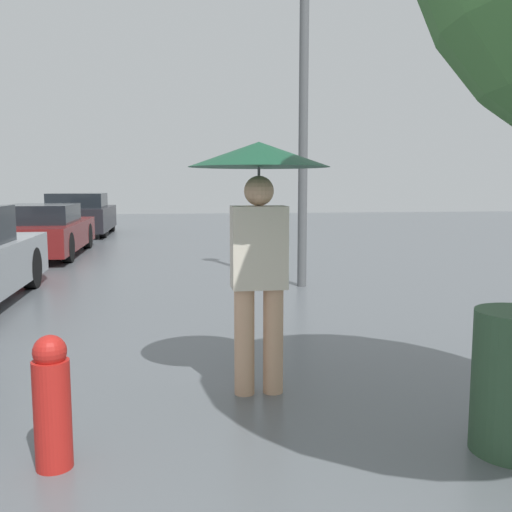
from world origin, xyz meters
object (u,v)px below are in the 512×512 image
(street_lamp, at_px, (304,80))
(pedestrian, at_px, (259,198))
(fire_hydrant, at_px, (52,402))
(parked_car_third, at_px, (43,231))
(parked_car_farthest, at_px, (79,215))

(street_lamp, bearing_deg, pedestrian, -106.95)
(street_lamp, relative_size, fire_hydrant, 6.46)
(street_lamp, bearing_deg, parked_car_third, 136.11)
(parked_car_third, xyz_separation_m, street_lamp, (4.74, -4.56, 2.52))
(parked_car_third, bearing_deg, fire_hydrant, -77.77)
(pedestrian, relative_size, street_lamp, 0.38)
(fire_hydrant, bearing_deg, pedestrian, 36.72)
(pedestrian, height_order, parked_car_farthest, pedestrian)
(parked_car_farthest, xyz_separation_m, fire_hydrant, (2.18, -15.12, -0.24))
(parked_car_third, distance_m, parked_car_farthest, 5.25)
(pedestrian, bearing_deg, fire_hydrant, -143.28)
(parked_car_third, relative_size, parked_car_farthest, 1.11)
(pedestrian, height_order, parked_car_third, pedestrian)
(pedestrian, bearing_deg, parked_car_third, 110.95)
(parked_car_farthest, distance_m, fire_hydrant, 15.28)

